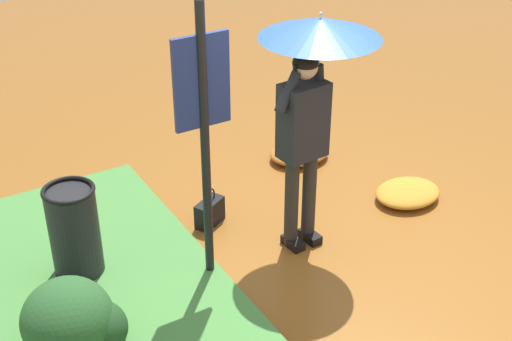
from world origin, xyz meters
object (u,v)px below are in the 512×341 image
object	(u,v)px
trash_bin	(75,233)
info_sign_post	(203,115)
handbag	(210,212)
person_with_umbrella	(313,75)

from	to	relation	value
trash_bin	info_sign_post	bearing A→B (deg)	-29.55
handbag	trash_bin	size ratio (longest dim) A/B	0.44
person_with_umbrella	trash_bin	size ratio (longest dim) A/B	2.45
info_sign_post	handbag	world-z (taller)	info_sign_post
person_with_umbrella	info_sign_post	distance (m)	0.97
info_sign_post	trash_bin	distance (m)	1.48
handbag	trash_bin	bearing A→B (deg)	-174.85
person_with_umbrella	handbag	bearing A→B (deg)	134.64
handbag	trash_bin	world-z (taller)	trash_bin
person_with_umbrella	handbag	world-z (taller)	person_with_umbrella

